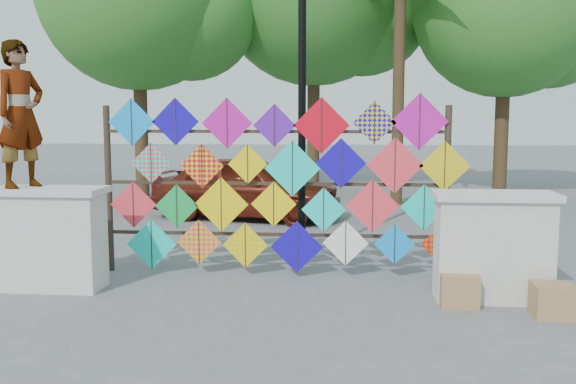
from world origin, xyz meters
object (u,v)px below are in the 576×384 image
object	(u,v)px
sedan	(246,187)
lamppost	(302,80)
vendor_woman	(20,114)
kite_rack	(281,185)

from	to	relation	value
sedan	lamppost	world-z (taller)	lamppost
lamppost	vendor_woman	bearing A→B (deg)	-146.29
kite_rack	vendor_woman	size ratio (longest dim) A/B	2.74
sedan	lamppost	distance (m)	4.27
kite_rack	lamppost	distance (m)	1.94
kite_rack	sedan	world-z (taller)	kite_rack
kite_rack	vendor_woman	bearing A→B (deg)	-163.34
kite_rack	sedan	xyz separation A→B (m)	(-1.23, 4.75, -0.56)
vendor_woman	lamppost	size ratio (longest dim) A/B	0.40
sedan	lamppost	xyz separation A→B (m)	(1.42, -3.48, 2.02)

